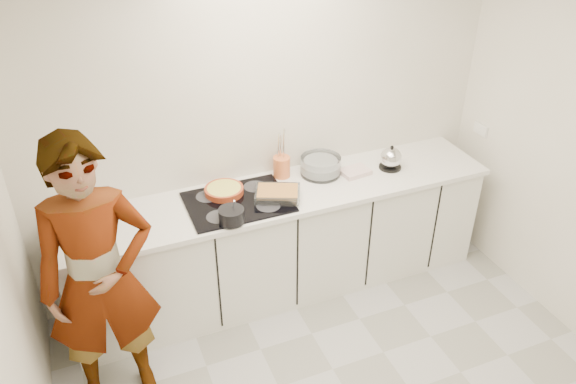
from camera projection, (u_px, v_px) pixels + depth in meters
name	position (u px, v px, depth m)	size (l,w,h in m)	color
wall_back	(266.00, 126.00, 4.15)	(3.60, 0.00, 2.60)	white
base_cabinets	(283.00, 243.00, 4.36)	(3.20, 0.58, 0.87)	white
countertop	(282.00, 194.00, 4.12)	(3.24, 0.64, 0.04)	white
hob	(238.00, 202.00, 3.98)	(0.72, 0.54, 0.01)	black
tart_dish	(224.00, 190.00, 4.05)	(0.37, 0.37, 0.05)	#A53B1C
saucepan	(231.00, 215.00, 3.73)	(0.20, 0.20, 0.17)	black
baking_dish	(278.00, 193.00, 4.00)	(0.38, 0.34, 0.06)	silver
mixing_bowl	(321.00, 166.00, 4.29)	(0.32, 0.32, 0.14)	silver
tea_towel	(355.00, 172.00, 4.32)	(0.22, 0.16, 0.04)	white
kettle	(391.00, 159.00, 4.36)	(0.23, 0.23, 0.20)	black
utensil_crock	(282.00, 167.00, 4.26)	(0.13, 0.13, 0.16)	orange
cook	(100.00, 281.00, 3.25)	(0.67, 0.44, 1.85)	white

